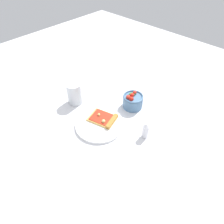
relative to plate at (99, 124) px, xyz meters
The scene contains 6 objects.
ground_plane 0.01m from the plate, 99.95° to the left, with size 2.40×2.40×0.00m, color silver.
plate is the anchor object (origin of this frame).
pizza_slice_main 0.04m from the plate, 94.77° to the right, with size 0.15×0.12×0.02m.
salad_bowl 0.22m from the plate, 97.76° to the right, with size 0.10×0.10×0.08m.
soda_glass 0.22m from the plate, ahead, with size 0.08×0.08×0.12m.
pepper_shaker 0.22m from the plate, 154.74° to the right, with size 0.03×0.03×0.08m.
Camera 1 is at (-0.49, 0.42, 0.71)m, focal length 32.23 mm.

